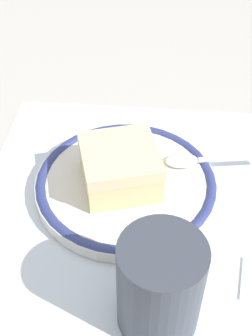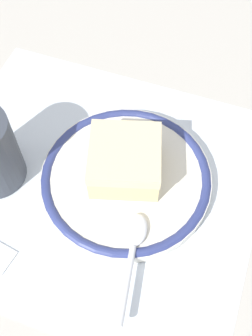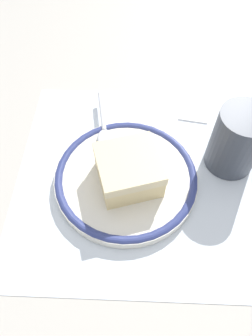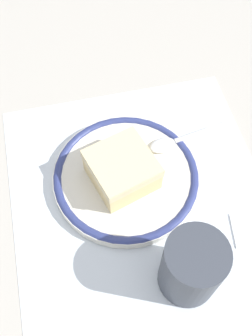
% 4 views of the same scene
% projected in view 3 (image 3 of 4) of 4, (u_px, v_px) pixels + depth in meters
% --- Properties ---
extents(ground_plane, '(2.40, 2.40, 0.00)m').
position_uv_depth(ground_plane, '(151.00, 175.00, 0.48)').
color(ground_plane, '#B7B2A8').
extents(placemat, '(0.41, 0.37, 0.00)m').
position_uv_depth(placemat, '(151.00, 174.00, 0.47)').
color(placemat, silver).
rests_on(placemat, ground_plane).
extents(plate, '(0.21, 0.21, 0.02)m').
position_uv_depth(plate, '(126.00, 178.00, 0.46)').
color(plate, silver).
rests_on(plate, placemat).
extents(cake_slice, '(0.10, 0.10, 0.05)m').
position_uv_depth(cake_slice, '(129.00, 170.00, 0.43)').
color(cake_slice, beige).
rests_on(cake_slice, plate).
extents(spoon, '(0.04, 0.13, 0.01)m').
position_uv_depth(spoon, '(104.00, 129.00, 0.50)').
color(spoon, silver).
rests_on(spoon, plate).
extents(cup, '(0.07, 0.07, 0.10)m').
position_uv_depth(cup, '(236.00, 143.00, 0.45)').
color(cup, '#383D47').
rests_on(cup, placemat).
extents(sugar_packet, '(0.05, 0.04, 0.01)m').
position_uv_depth(sugar_packet, '(194.00, 114.00, 0.54)').
color(sugar_packet, white).
rests_on(sugar_packet, placemat).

